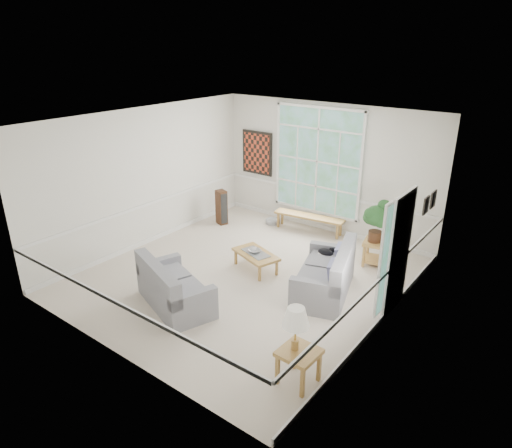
{
  "coord_description": "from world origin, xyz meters",
  "views": [
    {
      "loc": [
        4.9,
        -6.15,
        4.3
      ],
      "look_at": [
        0.1,
        0.2,
        1.05
      ],
      "focal_mm": 32.0,
      "sensor_mm": 36.0,
      "label": 1
    }
  ],
  "objects": [
    {
      "name": "pewter_bowl",
      "position": [
        -0.03,
        0.34,
        0.4
      ],
      "size": [
        0.39,
        0.39,
        0.07
      ],
      "primitive_type": "imported",
      "rotation": [
        0.0,
        0.0,
        -0.43
      ],
      "color": "gray",
      "rests_on": "coffee_table"
    },
    {
      "name": "pet_bed",
      "position": [
        -1.14,
        2.54,
        0.06
      ],
      "size": [
        0.38,
        0.38,
        0.11
      ],
      "primitive_type": "cylinder",
      "rotation": [
        0.0,
        0.0,
        -0.01
      ],
      "color": "gray",
      "rests_on": "floor"
    },
    {
      "name": "houseplant",
      "position": [
        1.76,
        1.94,
        0.96
      ],
      "size": [
        0.56,
        0.56,
        0.89
      ],
      "primitive_type": null,
      "rotation": [
        0.0,
        0.0,
        0.07
      ],
      "color": "#1F4A20",
      "rests_on": "end_table"
    },
    {
      "name": "entry_door",
      "position": [
        2.71,
        0.6,
        1.05
      ],
      "size": [
        0.08,
        0.9,
        2.1
      ],
      "primitive_type": "cube",
      "color": "white",
      "rests_on": "floor"
    },
    {
      "name": "wall_right",
      "position": [
        2.75,
        0.0,
        1.5
      ],
      "size": [
        0.02,
        6.0,
        3.0
      ],
      "primitive_type": "cube",
      "color": "silver",
      "rests_on": "ground"
    },
    {
      "name": "side_table",
      "position": [
        2.4,
        -1.9,
        0.25
      ],
      "size": [
        0.52,
        0.52,
        0.51
      ],
      "primitive_type": "cube",
      "rotation": [
        0.0,
        0.0,
        -0.04
      ],
      "color": "#A87C3D",
      "rests_on": "floor"
    },
    {
      "name": "loveseat_front",
      "position": [
        -0.31,
        -1.55,
        0.42
      ],
      "size": [
        1.75,
        1.29,
        0.85
      ],
      "primitive_type": "cube",
      "rotation": [
        0.0,
        0.0,
        -0.34
      ],
      "color": "gray",
      "rests_on": "floor"
    },
    {
      "name": "coffee_table",
      "position": [
        -0.0,
        0.33,
        0.18
      ],
      "size": [
        1.09,
        0.81,
        0.36
      ],
      "primitive_type": "cube",
      "rotation": [
        0.0,
        0.0,
        -0.32
      ],
      "color": "#A87C3D",
      "rests_on": "floor"
    },
    {
      "name": "wall_front",
      "position": [
        0.0,
        -3.0,
        1.5
      ],
      "size": [
        5.5,
        0.02,
        3.0
      ],
      "primitive_type": "cube",
      "color": "silver",
      "rests_on": "ground"
    },
    {
      "name": "wall_left",
      "position": [
        -2.75,
        0.0,
        1.5
      ],
      "size": [
        0.02,
        6.0,
        3.0
      ],
      "primitive_type": "cube",
      "color": "silver",
      "rests_on": "ground"
    },
    {
      "name": "floor_speaker",
      "position": [
        -2.16,
        1.77,
        0.43
      ],
      "size": [
        0.32,
        0.29,
        0.86
      ],
      "primitive_type": "cube",
      "rotation": [
        0.0,
        0.0,
        -0.36
      ],
      "color": "#3C2112",
      "rests_on": "floor"
    },
    {
      "name": "end_table",
      "position": [
        1.81,
        1.98,
        0.26
      ],
      "size": [
        0.62,
        0.62,
        0.52
      ],
      "primitive_type": "cube",
      "rotation": [
        0.0,
        0.0,
        0.23
      ],
      "color": "#A87C3D",
      "rests_on": "floor"
    },
    {
      "name": "door_sidelight",
      "position": [
        2.71,
        -0.03,
        1.15
      ],
      "size": [
        0.08,
        0.26,
        1.9
      ],
      "primitive_type": "cube",
      "color": "white",
      "rests_on": "wall_right"
    },
    {
      "name": "wall_back",
      "position": [
        0.0,
        3.0,
        1.5
      ],
      "size": [
        5.5,
        0.02,
        3.0
      ],
      "primitive_type": "cube",
      "color": "silver",
      "rests_on": "ground"
    },
    {
      "name": "cat",
      "position": [
        1.24,
        0.88,
        0.53
      ],
      "size": [
        0.37,
        0.33,
        0.15
      ],
      "primitive_type": "ellipsoid",
      "rotation": [
        0.0,
        0.0,
        0.47
      ],
      "color": "black",
      "rests_on": "loveseat_right"
    },
    {
      "name": "wall_frame_near",
      "position": [
        2.71,
        1.75,
        1.55
      ],
      "size": [
        0.04,
        0.26,
        0.32
      ],
      "primitive_type": "cube",
      "color": "black",
      "rests_on": "wall_right"
    },
    {
      "name": "table_lamp",
      "position": [
        2.33,
        -1.9,
        0.82
      ],
      "size": [
        0.38,
        0.38,
        0.63
      ],
      "primitive_type": null,
      "rotation": [
        0.0,
        0.0,
        0.05
      ],
      "color": "white",
      "rests_on": "side_table"
    },
    {
      "name": "wall_art",
      "position": [
        -1.95,
        2.95,
        1.6
      ],
      "size": [
        0.9,
        0.06,
        1.1
      ],
      "primitive_type": "cube",
      "color": "maroon",
      "rests_on": "wall_back"
    },
    {
      "name": "window_back",
      "position": [
        -0.2,
        2.96,
        1.65
      ],
      "size": [
        2.3,
        0.08,
        2.4
      ],
      "primitive_type": "cube",
      "color": "white",
      "rests_on": "wall_back"
    },
    {
      "name": "window_bench",
      "position": [
        -0.17,
        2.65,
        0.2
      ],
      "size": [
        1.73,
        0.57,
        0.4
      ],
      "primitive_type": "cube",
      "rotation": [
        0.0,
        0.0,
        0.14
      ],
      "color": "#A87C3D",
      "rests_on": "floor"
    },
    {
      "name": "floor",
      "position": [
        0.0,
        0.0,
        -0.01
      ],
      "size": [
        5.5,
        6.0,
        0.01
      ],
      "primitive_type": "cube",
      "color": "beige",
      "rests_on": "ground"
    },
    {
      "name": "loveseat_right",
      "position": [
        1.52,
        0.35,
        0.45
      ],
      "size": [
        1.33,
        1.85,
        0.9
      ],
      "primitive_type": "cube",
      "rotation": [
        0.0,
        0.0,
        0.31
      ],
      "color": "gray",
      "rests_on": "floor"
    },
    {
      "name": "ceiling",
      "position": [
        0.0,
        0.0,
        3.0
      ],
      "size": [
        5.5,
        6.0,
        0.02
      ],
      "primitive_type": "cube",
      "color": "white",
      "rests_on": "ground"
    },
    {
      "name": "wall_frame_far",
      "position": [
        2.71,
        2.15,
        1.55
      ],
      "size": [
        0.04,
        0.26,
        0.32
      ],
      "primitive_type": "cube",
      "color": "black",
      "rests_on": "wall_right"
    }
  ]
}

